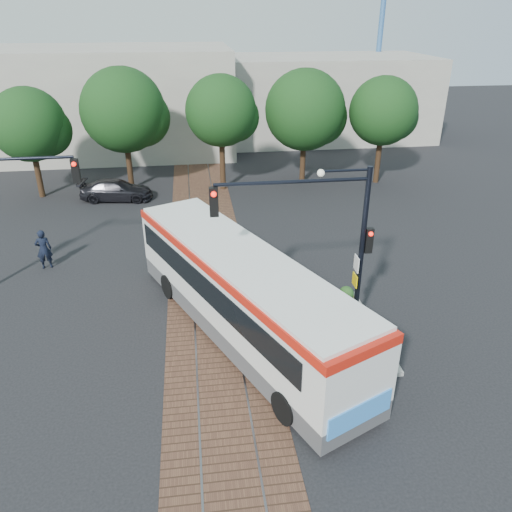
{
  "coord_description": "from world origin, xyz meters",
  "views": [
    {
      "loc": [
        -0.55,
        -15.6,
        10.7
      ],
      "look_at": [
        1.89,
        2.55,
        1.6
      ],
      "focal_mm": 35.0,
      "sensor_mm": 36.0,
      "label": 1
    }
  ],
  "objects_px": {
    "city_bus": "(241,290)",
    "traffic_island": "(348,324)",
    "parked_car": "(116,190)",
    "officer": "(44,249)",
    "signal_pole_main": "(328,228)"
  },
  "relations": [
    {
      "from": "traffic_island",
      "to": "parked_car",
      "type": "xyz_separation_m",
      "value": [
        -10.03,
        15.64,
        0.31
      ]
    },
    {
      "from": "traffic_island",
      "to": "signal_pole_main",
      "type": "distance_m",
      "value": 3.95
    },
    {
      "from": "city_bus",
      "to": "parked_car",
      "type": "relative_size",
      "value": 2.77
    },
    {
      "from": "parked_car",
      "to": "signal_pole_main",
      "type": "bearing_deg",
      "value": -143.29
    },
    {
      "from": "officer",
      "to": "parked_car",
      "type": "height_order",
      "value": "officer"
    },
    {
      "from": "city_bus",
      "to": "signal_pole_main",
      "type": "relative_size",
      "value": 2.02
    },
    {
      "from": "city_bus",
      "to": "signal_pole_main",
      "type": "xyz_separation_m",
      "value": [
        2.91,
        -0.3,
        2.34
      ]
    },
    {
      "from": "officer",
      "to": "parked_car",
      "type": "xyz_separation_m",
      "value": [
        2.17,
        8.9,
        -0.3
      ]
    },
    {
      "from": "city_bus",
      "to": "traffic_island",
      "type": "relative_size",
      "value": 2.33
    },
    {
      "from": "city_bus",
      "to": "officer",
      "type": "distance_m",
      "value": 10.51
    },
    {
      "from": "traffic_island",
      "to": "officer",
      "type": "xyz_separation_m",
      "value": [
        -12.2,
        6.74,
        0.61
      ]
    },
    {
      "from": "city_bus",
      "to": "parked_car",
      "type": "distance_m",
      "value": 16.49
    },
    {
      "from": "city_bus",
      "to": "traffic_island",
      "type": "xyz_separation_m",
      "value": [
        3.87,
        -0.39,
        -1.49
      ]
    },
    {
      "from": "city_bus",
      "to": "parked_car",
      "type": "bearing_deg",
      "value": 87.28
    },
    {
      "from": "officer",
      "to": "parked_car",
      "type": "bearing_deg",
      "value": -116.17
    }
  ]
}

